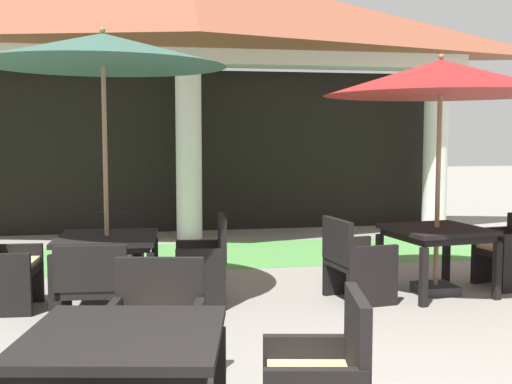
% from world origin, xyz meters
% --- Properties ---
extents(background_pavilion, '(10.01, 2.80, 4.49)m').
position_xyz_m(background_pavilion, '(0.00, 8.84, 3.47)').
color(background_pavilion, white).
rests_on(background_pavilion, ground).
extents(lawn_strip, '(11.81, 2.06, 0.01)m').
position_xyz_m(lawn_strip, '(0.00, 7.17, 0.00)').
color(lawn_strip, '#519347').
rests_on(lawn_strip, ground).
extents(patio_table_near_foreground, '(1.09, 1.09, 0.73)m').
position_xyz_m(patio_table_near_foreground, '(2.35, 4.52, 0.63)').
color(patio_table_near_foreground, black).
rests_on(patio_table_near_foreground, ground).
extents(patio_umbrella_near_foreground, '(2.52, 2.52, 2.60)m').
position_xyz_m(patio_umbrella_near_foreground, '(2.35, 4.52, 2.33)').
color(patio_umbrella_near_foreground, '#2D2D2D').
rests_on(patio_umbrella_near_foreground, ground).
extents(patio_chair_near_foreground_east, '(0.62, 0.63, 0.82)m').
position_xyz_m(patio_chair_near_foreground_east, '(3.32, 4.65, 0.39)').
color(patio_chair_near_foreground_east, black).
rests_on(patio_chair_near_foreground_east, ground).
extents(patio_chair_near_foreground_west, '(0.64, 0.71, 0.87)m').
position_xyz_m(patio_chair_near_foreground_west, '(1.38, 4.38, 0.40)').
color(patio_chair_near_foreground_west, black).
rests_on(patio_chair_near_foreground_west, ground).
extents(patio_table_mid_right, '(1.05, 1.05, 0.73)m').
position_xyz_m(patio_table_mid_right, '(-1.17, 4.62, 0.64)').
color(patio_table_mid_right, black).
rests_on(patio_table_mid_right, ground).
extents(patio_umbrella_mid_right, '(2.43, 2.43, 2.79)m').
position_xyz_m(patio_umbrella_mid_right, '(-1.17, 4.62, 2.54)').
color(patio_umbrella_mid_right, '#2D2D2D').
rests_on(patio_umbrella_mid_right, ground).
extents(patio_chair_mid_right_south, '(0.65, 0.56, 0.83)m').
position_xyz_m(patio_chair_mid_right_south, '(-1.24, 3.65, 0.41)').
color(patio_chair_mid_right_south, black).
rests_on(patio_chair_mid_right_south, ground).
extents(patio_chair_mid_right_east, '(0.55, 0.62, 0.92)m').
position_xyz_m(patio_chair_mid_right_east, '(-0.20, 4.54, 0.41)').
color(patio_chair_mid_right_east, black).
rests_on(patio_chair_mid_right_east, ground).
extents(patio_chair_mid_right_north, '(0.62, 0.62, 0.83)m').
position_xyz_m(patio_chair_mid_right_north, '(-1.10, 5.58, 0.38)').
color(patio_chair_mid_right_north, black).
rests_on(patio_chair_mid_right_north, ground).
extents(patio_chair_mid_right_west, '(0.54, 0.64, 0.90)m').
position_xyz_m(patio_chair_mid_right_west, '(-2.14, 4.69, 0.41)').
color(patio_chair_mid_right_west, black).
rests_on(patio_chair_mid_right_west, ground).
extents(patio_table_far_back, '(1.17, 1.17, 0.74)m').
position_xyz_m(patio_table_far_back, '(-0.95, 1.34, 0.64)').
color(patio_table_far_back, black).
rests_on(patio_table_far_back, ground).
extents(patio_chair_far_back_north, '(0.72, 0.62, 0.89)m').
position_xyz_m(patio_chair_far_back_north, '(-0.76, 2.33, 0.41)').
color(patio_chair_far_back_north, black).
rests_on(patio_chair_far_back_north, ground).
extents(terracotta_urn, '(0.33, 0.33, 0.41)m').
position_xyz_m(terracotta_urn, '(1.72, 5.70, 0.17)').
color(terracotta_urn, '#9E5633').
rests_on(terracotta_urn, ground).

